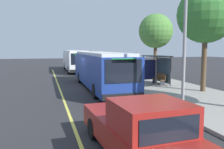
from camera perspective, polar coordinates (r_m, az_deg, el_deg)
ground_plane at (r=20.03m, az=-6.17°, el=-3.11°), size 120.00×120.00×0.00m
sidewalk_curb at (r=21.82m, az=9.57°, el=-2.19°), size 44.00×6.40×0.15m
lane_stripe_center at (r=19.79m, az=-12.47°, el=-3.33°), size 36.00×0.14×0.01m
transit_bus_main at (r=19.25m, az=-2.86°, el=1.39°), size 12.26×2.66×2.95m
transit_bus_second at (r=34.72m, az=-8.90°, el=3.51°), size 11.84×2.72×2.95m
pickup_truck at (r=7.30m, az=6.37°, el=-12.99°), size 5.52×2.34×1.85m
bus_shelter at (r=21.29m, az=10.79°, el=2.57°), size 2.90×1.60×2.48m
waiting_bench at (r=21.01m, az=11.26°, el=-1.01°), size 1.60×0.48×0.95m
route_sign_post at (r=17.80m, az=5.98°, el=2.06°), size 0.44×0.08×2.80m
street_tree_near_shelter at (r=18.53m, az=21.60°, el=13.15°), size 4.04×4.04×7.51m
street_tree_upstreet at (r=26.19m, az=10.43°, el=10.16°), size 3.65×3.65×6.78m
utility_pole at (r=12.29m, az=16.97°, el=6.44°), size 0.16×0.16×6.40m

